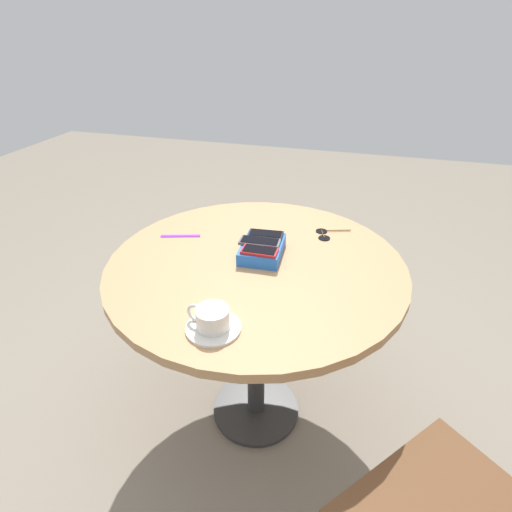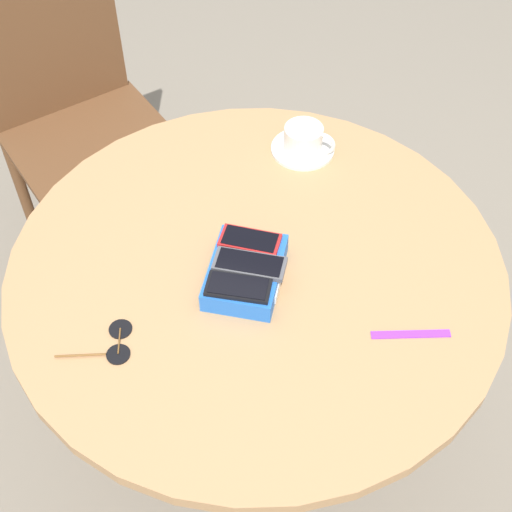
{
  "view_description": "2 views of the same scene",
  "coord_description": "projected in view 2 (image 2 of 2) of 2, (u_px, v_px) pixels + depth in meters",
  "views": [
    {
      "loc": [
        1.1,
        0.31,
        1.46
      ],
      "look_at": [
        0.0,
        0.0,
        0.78
      ],
      "focal_mm": 28.0,
      "sensor_mm": 36.0,
      "label": 1
    },
    {
      "loc": [
        -0.89,
        -0.24,
        1.84
      ],
      "look_at": [
        0.0,
        0.0,
        0.78
      ],
      "focal_mm": 50.0,
      "sensor_mm": 36.0,
      "label": 2
    }
  ],
  "objects": [
    {
      "name": "chair_near_window",
      "position": [
        84.0,
        129.0,
        2.14
      ],
      "size": [
        0.65,
        0.65,
        0.89
      ],
      "color": "brown",
      "rests_on": "ground_plane"
    },
    {
      "name": "coffee_cup",
      "position": [
        305.0,
        138.0,
        1.62
      ],
      "size": [
        0.09,
        0.12,
        0.06
      ],
      "color": "silver",
      "rests_on": "saucer"
    },
    {
      "name": "sunglasses",
      "position": [
        115.0,
        343.0,
        1.3
      ],
      "size": [
        0.11,
        0.13,
        0.01
      ],
      "color": "black",
      "rests_on": "round_table"
    },
    {
      "name": "saucer",
      "position": [
        303.0,
        149.0,
        1.64
      ],
      "size": [
        0.15,
        0.15,
        0.01
      ],
      "primitive_type": "cylinder",
      "color": "silver",
      "rests_on": "round_table"
    },
    {
      "name": "ground_plane",
      "position": [
        256.0,
        436.0,
        2.0
      ],
      "size": [
        8.0,
        8.0,
        0.0
      ],
      "primitive_type": "plane",
      "color": "gray"
    },
    {
      "name": "phone_box",
      "position": [
        246.0,
        272.0,
        1.38
      ],
      "size": [
        0.2,
        0.15,
        0.04
      ],
      "color": "blue",
      "rests_on": "round_table"
    },
    {
      "name": "round_table",
      "position": [
        256.0,
        294.0,
        1.5
      ],
      "size": [
        1.0,
        1.0,
        0.76
      ],
      "color": "#2D2D2D",
      "rests_on": "ground_plane"
    },
    {
      "name": "phone_black",
      "position": [
        238.0,
        287.0,
        1.32
      ],
      "size": [
        0.07,
        0.13,
        0.01
      ],
      "color": "black",
      "rests_on": "phone_box"
    },
    {
      "name": "lanyard_strap",
      "position": [
        411.0,
        334.0,
        1.31
      ],
      "size": [
        0.06,
        0.14,
        0.0
      ],
      "primitive_type": "cube",
      "rotation": [
        0.0,
        0.0,
        -1.28
      ],
      "color": "purple",
      "rests_on": "round_table"
    },
    {
      "name": "phone_red",
      "position": [
        250.0,
        240.0,
        1.4
      ],
      "size": [
        0.06,
        0.12,
        0.01
      ],
      "color": "red",
      "rests_on": "phone_box"
    },
    {
      "name": "phone_gray",
      "position": [
        248.0,
        264.0,
        1.36
      ],
      "size": [
        0.06,
        0.14,
        0.01
      ],
      "color": "#515156",
      "rests_on": "phone_box"
    }
  ]
}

